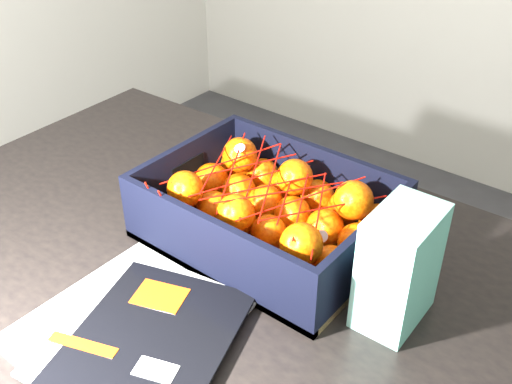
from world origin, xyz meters
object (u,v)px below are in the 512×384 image
Objects in this scene: table at (210,298)px; retail_carton at (399,267)px; produce_crate at (267,220)px; magazine_stack at (136,332)px.

retail_carton is at bearing 11.76° from table.
retail_carton is (0.25, -0.03, 0.05)m from produce_crate.
retail_carton is (0.30, 0.06, 0.19)m from table.
produce_crate reaches higher than magazine_stack.
table is at bearing 102.94° from magazine_stack.
produce_crate is at bearing 171.76° from retail_carton.
retail_carton reaches higher than magazine_stack.
retail_carton is (0.26, 0.26, 0.08)m from magazine_stack.
produce_crate is (0.05, 0.10, 0.14)m from table.
magazine_stack is 1.84× the size of retail_carton.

